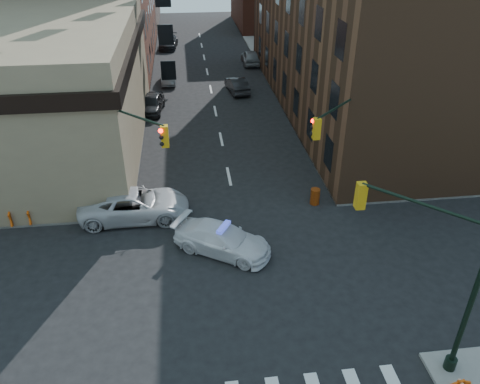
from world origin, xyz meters
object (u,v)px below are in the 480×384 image
object	(u,v)px
barrel_road	(315,196)
pickup	(134,205)
police_car	(222,239)
pedestrian_a	(45,198)
barrel_bank	(140,211)
barricade_nw_a	(93,193)
parked_car_wfar	(169,76)
parked_car_enear	(237,85)
parked_car_wnear	(152,103)
pedestrian_b	(54,190)

from	to	relation	value
barrel_road	pickup	bearing A→B (deg)	-178.92
police_car	pedestrian_a	distance (m)	10.77
police_car	pickup	distance (m)	5.98
police_car	barrel_bank	bearing A→B (deg)	82.49
pedestrian_a	barrel_road	bearing A→B (deg)	25.11
barrel_bank	barricade_nw_a	size ratio (longest dim) A/B	0.98
pickup	parked_car_wfar	distance (m)	24.82
pickup	barricade_nw_a	xyz separation A→B (m)	(-2.63, 2.18, -0.30)
parked_car_enear	barricade_nw_a	bearing A→B (deg)	51.92
parked_car_wnear	barrel_road	size ratio (longest dim) A/B	4.56
barrel_road	parked_car_enear	bearing A→B (deg)	96.23
parked_car_enear	barrel_bank	bearing A→B (deg)	61.37
parked_car_wnear	pedestrian_b	world-z (taller)	pedestrian_b
parked_car_wnear	parked_car_wfar	world-z (taller)	parked_car_wnear
police_car	parked_car_wnear	bearing A→B (deg)	43.46
pickup	pedestrian_b	xyz separation A→B (m)	(-4.85, 2.02, 0.13)
barrel_road	barricade_nw_a	xyz separation A→B (m)	(-13.21, 1.98, 0.05)
parked_car_wfar	barricade_nw_a	xyz separation A→B (m)	(-4.30, -22.59, -0.13)
pedestrian_b	barrel_bank	world-z (taller)	pedestrian_b
parked_car_wnear	police_car	bearing A→B (deg)	-70.87
pedestrian_b	parked_car_wnear	bearing A→B (deg)	58.31
police_car	barricade_nw_a	size ratio (longest dim) A/B	4.84
pickup	barrel_road	world-z (taller)	pickup
pickup	parked_car_enear	size ratio (longest dim) A/B	1.39
barrel_road	parked_car_wfar	bearing A→B (deg)	109.94
pedestrian_a	barrel_road	distance (m)	15.65
parked_car_enear	barrel_bank	distance (m)	22.70
barrel_road	barricade_nw_a	world-z (taller)	barrel_road
parked_car_wfar	pedestrian_a	world-z (taller)	pedestrian_a
parked_car_wnear	pedestrian_b	distance (m)	15.57
pickup	pedestrian_a	world-z (taller)	pedestrian_a
pickup	police_car	bearing A→B (deg)	-128.64
parked_car_enear	pedestrian_a	xyz separation A→B (m)	(-13.35, -20.17, 0.43)
parked_car_wnear	barrel_road	bearing A→B (deg)	-51.05
pedestrian_a	pedestrian_b	world-z (taller)	pedestrian_a
barrel_bank	pickup	bearing A→B (deg)	146.31
pedestrian_a	barricade_nw_a	world-z (taller)	pedestrian_a
police_car	parked_car_wnear	distance (m)	20.90
police_car	parked_car_wnear	size ratio (longest dim) A/B	1.13
barricade_nw_a	barrel_road	bearing A→B (deg)	-15.52
parked_car_enear	barrel_road	size ratio (longest dim) A/B	4.43
parked_car_wnear	pedestrian_a	bearing A→B (deg)	-101.62
barricade_nw_a	pedestrian_b	bearing A→B (deg)	177.16
parked_car_wfar	parked_car_wnear	bearing A→B (deg)	-99.59
parked_car_wfar	parked_car_enear	distance (m)	7.61
parked_car_wfar	parked_car_enear	size ratio (longest dim) A/B	0.93
barrel_bank	pedestrian_b	bearing A→B (deg)	156.68
police_car	pedestrian_b	xyz separation A→B (m)	(-9.52, 5.75, 0.23)
police_car	barricade_nw_a	xyz separation A→B (m)	(-7.31, 5.91, -0.20)
parked_car_wfar	parked_car_enear	world-z (taller)	parked_car_enear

